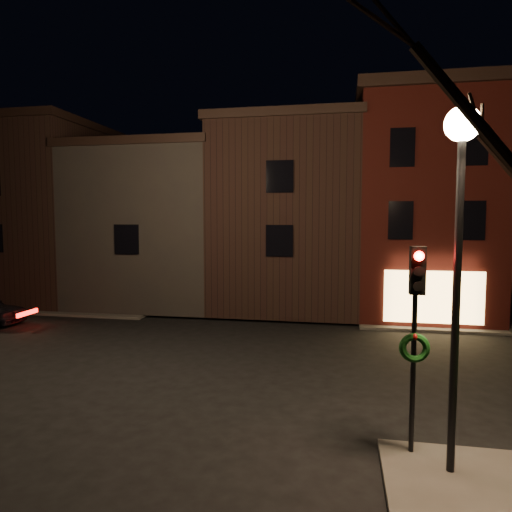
{
  "coord_description": "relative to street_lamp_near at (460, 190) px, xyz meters",
  "views": [
    {
      "loc": [
        4.2,
        -14.45,
        4.68
      ],
      "look_at": [
        0.83,
        3.4,
        3.2
      ],
      "focal_mm": 32.0,
      "sensor_mm": 36.0,
      "label": 1
    }
  ],
  "objects": [
    {
      "name": "street_lamp_near",
      "position": [
        0.0,
        0.0,
        0.0
      ],
      "size": [
        0.6,
        0.6,
        6.48
      ],
      "color": "black",
      "rests_on": "sidewalk_near_right"
    },
    {
      "name": "row_building_a",
      "position": [
        -4.7,
        16.5,
        -0.34
      ],
      "size": [
        7.3,
        10.3,
        9.4
      ],
      "color": "black",
      "rests_on": "ground"
    },
    {
      "name": "traffic_signal",
      "position": [
        -0.6,
        0.49,
        -2.37
      ],
      "size": [
        0.58,
        0.38,
        4.05
      ],
      "color": "black",
      "rests_on": "sidewalk_near_right"
    },
    {
      "name": "sidewalk_far_left",
      "position": [
        -26.2,
        26.0,
        -5.12
      ],
      "size": [
        30.0,
        30.0,
        0.12
      ],
      "primitive_type": "cube",
      "color": "#2D2B28",
      "rests_on": "ground"
    },
    {
      "name": "corner_building",
      "position": [
        1.8,
        15.47,
        0.22
      ],
      "size": [
        6.5,
        8.5,
        10.5
      ],
      "color": "#3C0E0A",
      "rests_on": "ground"
    },
    {
      "name": "ground",
      "position": [
        -6.2,
        6.0,
        -5.18
      ],
      "size": [
        120.0,
        120.0,
        0.0
      ],
      "primitive_type": "plane",
      "color": "black",
      "rests_on": "ground"
    },
    {
      "name": "row_building_c",
      "position": [
        -19.2,
        16.5,
        -0.09
      ],
      "size": [
        7.3,
        10.3,
        9.9
      ],
      "color": "black",
      "rests_on": "ground"
    },
    {
      "name": "row_building_b",
      "position": [
        -11.95,
        16.5,
        -0.85
      ],
      "size": [
        7.8,
        10.3,
        8.4
      ],
      "color": "black",
      "rests_on": "ground"
    }
  ]
}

